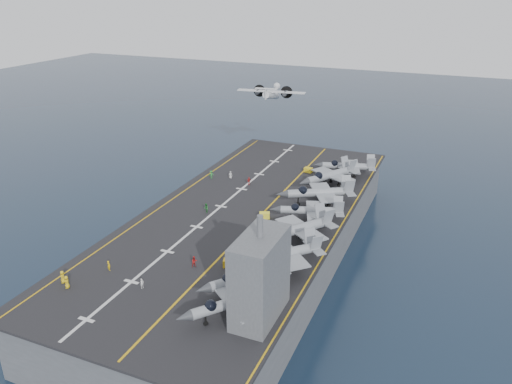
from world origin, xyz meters
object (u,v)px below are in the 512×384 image
at_px(fighter_jet_0, 232,302).
at_px(island_superstructure, 260,268).
at_px(transport_plane, 271,95).
at_px(tow_cart_a, 230,263).

bearing_deg(fighter_jet_0, island_superstructure, 27.79).
relative_size(island_superstructure, fighter_jet_0, 0.90).
distance_m(fighter_jet_0, transport_plane, 86.66).
height_order(island_superstructure, fighter_jet_0, island_superstructure).
bearing_deg(island_superstructure, tow_cart_a, 133.15).
xyz_separation_m(island_superstructure, fighter_jet_0, (-3.27, -1.72, -5.08)).
bearing_deg(island_superstructure, fighter_jet_0, -152.21).
relative_size(fighter_jet_0, transport_plane, 0.79).
distance_m(island_superstructure, tow_cart_a, 15.12).
xyz_separation_m(island_superstructure, transport_plane, (-29.93, 80.15, 4.70)).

